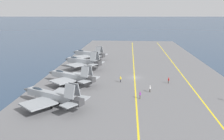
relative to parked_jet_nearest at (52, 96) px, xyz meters
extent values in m
plane|color=navy|center=(24.39, -18.19, -2.71)|extent=(2000.00, 2000.00, 0.00)
cube|color=slate|center=(24.39, -18.19, -2.51)|extent=(190.05, 55.96, 0.40)
cube|color=yellow|center=(24.39, -33.58, -2.31)|extent=(171.03, 2.61, 0.01)
cube|color=yellow|center=(24.39, -18.19, -2.31)|extent=(171.04, 0.36, 0.01)
cube|color=gray|center=(0.22, 0.44, 0.03)|extent=(7.07, 12.09, 1.55)
cone|color=#5B5E60|center=(3.52, 7.07, 0.03)|extent=(2.40, 2.81, 1.48)
cube|color=#38383A|center=(-3.16, -6.33, 0.03)|extent=(2.52, 2.65, 1.32)
ellipsoid|color=#232D38|center=(1.95, 3.91, 0.77)|extent=(2.15, 3.15, 0.85)
cube|color=gray|center=(-3.34, 1.74, -0.48)|extent=(8.12, 8.06, 0.28)
cube|color=gray|center=(3.40, -1.62, -0.48)|extent=(7.02, 6.67, 0.28)
cube|color=gray|center=(-3.27, -4.74, 2.27)|extent=(1.88, 2.56, 2.89)
cube|color=gray|center=(-1.81, -5.46, 2.27)|extent=(1.88, 2.56, 2.89)
cube|color=gray|center=(-4.87, -4.90, 0.03)|extent=(3.68, 3.60, 0.20)
cube|color=gray|center=(-0.98, -6.84, 0.03)|extent=(3.37, 3.11, 0.20)
cylinder|color=#B2B2B7|center=(2.33, 4.68, -1.53)|extent=(0.16, 0.16, 1.57)
cylinder|color=black|center=(2.33, 4.68, -2.01)|extent=(0.46, 0.64, 0.60)
cylinder|color=#B2B2B7|center=(-1.33, -0.23, -1.53)|extent=(0.16, 0.16, 1.57)
cylinder|color=black|center=(-1.33, -0.23, -2.01)|extent=(0.46, 0.64, 0.60)
cylinder|color=#B2B2B7|center=(0.62, -1.20, -1.53)|extent=(0.16, 0.16, 1.57)
cylinder|color=black|center=(0.62, -1.20, -2.01)|extent=(0.46, 0.64, 0.60)
cube|color=#93999E|center=(16.28, 0.20, -0.02)|extent=(7.03, 11.77, 1.57)
cone|color=#5B5E60|center=(19.55, 6.63, -0.02)|extent=(2.40, 2.77, 1.49)
cube|color=#38383A|center=(12.93, -6.37, -0.02)|extent=(2.52, 2.61, 1.34)
ellipsoid|color=#232D38|center=(17.99, 3.57, 0.73)|extent=(2.14, 3.08, 0.86)
cube|color=#93999E|center=(13.05, 1.38, -0.53)|extent=(7.49, 7.50, 0.28)
cube|color=#93999E|center=(19.13, -1.72, -0.53)|extent=(6.33, 6.41, 0.28)
cube|color=#93999E|center=(12.80, -4.80, 2.20)|extent=(1.86, 2.49, 2.83)
cube|color=#93999E|center=(14.27, -5.55, 2.20)|extent=(1.86, 2.49, 2.83)
cube|color=#93999E|center=(11.21, -4.93, -0.02)|extent=(3.65, 3.56, 0.20)
cube|color=#93999E|center=(15.11, -6.92, -0.02)|extent=(3.36, 3.06, 0.20)
cylinder|color=#B2B2B7|center=(18.37, 4.31, -1.56)|extent=(0.16, 0.16, 1.51)
cylinder|color=black|center=(18.37, 4.31, -2.01)|extent=(0.47, 0.63, 0.60)
cylinder|color=#B2B2B7|center=(14.73, -0.42, -1.56)|extent=(0.16, 0.16, 1.51)
cylinder|color=black|center=(14.73, -0.42, -2.01)|extent=(0.47, 0.63, 0.60)
cylinder|color=#B2B2B7|center=(16.69, -1.42, -1.56)|extent=(0.16, 0.16, 1.51)
cylinder|color=black|center=(16.69, -1.42, -2.01)|extent=(0.47, 0.63, 0.60)
cube|color=#93999E|center=(34.52, 0.44, 0.41)|extent=(7.05, 11.33, 1.82)
cone|color=#5B5E60|center=(37.67, 6.54, 0.41)|extent=(2.57, 2.78, 1.73)
cube|color=#38383A|center=(31.29, -5.80, 0.41)|extent=(2.74, 2.67, 1.55)
ellipsoid|color=#232D38|center=(36.17, 3.63, 1.28)|extent=(2.21, 3.01, 1.00)
cube|color=#93999E|center=(31.20, 1.70, -0.18)|extent=(7.30, 7.29, 0.28)
cube|color=#93999E|center=(37.47, -1.54, -0.18)|extent=(6.27, 6.18, 0.28)
cube|color=#93999E|center=(31.03, -4.23, 2.89)|extent=(1.87, 2.42, 3.09)
cube|color=#93999E|center=(32.73, -5.11, 2.89)|extent=(1.87, 2.42, 3.09)
cube|color=#93999E|center=(29.46, -4.32, 0.41)|extent=(3.58, 3.48, 0.20)
cube|color=#93999E|center=(33.57, -6.44, 0.41)|extent=(3.34, 2.97, 0.20)
cylinder|color=#B2B2B7|center=(36.54, 4.34, -1.41)|extent=(0.16, 0.16, 1.81)
cylinder|color=black|center=(36.54, 4.34, -2.01)|extent=(0.47, 0.63, 0.60)
cylinder|color=#B2B2B7|center=(32.84, -0.04, -1.41)|extent=(0.16, 0.16, 1.81)
cylinder|color=black|center=(32.84, -0.04, -2.01)|extent=(0.47, 0.63, 0.60)
cylinder|color=#B2B2B7|center=(35.10, -1.21, -1.41)|extent=(0.16, 0.16, 1.81)
cylinder|color=black|center=(35.10, -1.21, -2.01)|extent=(0.47, 0.63, 0.60)
cube|color=#93999E|center=(51.15, 1.17, 0.26)|extent=(7.40, 11.70, 1.76)
cone|color=#5B5E60|center=(54.55, 7.49, 0.26)|extent=(2.58, 2.85, 1.67)
cube|color=#38383A|center=(47.67, -5.29, 0.26)|extent=(2.73, 2.72, 1.49)
ellipsoid|color=#232D38|center=(52.93, 4.48, 1.09)|extent=(2.28, 3.10, 0.97)
cube|color=#93999E|center=(47.65, 2.59, -0.32)|extent=(7.84, 7.81, 0.28)
cube|color=#93999E|center=(54.25, -0.97, -0.32)|extent=(6.88, 6.59, 0.28)
cube|color=#93999E|center=(47.49, -3.67, 2.53)|extent=(1.87, 2.47, 2.76)
cube|color=#93999E|center=(49.11, -4.55, 2.53)|extent=(1.87, 2.47, 2.76)
cube|color=#93999E|center=(45.90, -3.76, 0.26)|extent=(3.64, 3.57, 0.20)
cube|color=#93999E|center=(49.91, -5.93, 0.26)|extent=(3.39, 3.10, 0.20)
cylinder|color=#B2B2B7|center=(53.33, 5.21, -1.47)|extent=(0.16, 0.16, 1.69)
cylinder|color=black|center=(53.33, 5.21, -2.01)|extent=(0.48, 0.63, 0.60)
cylinder|color=#B2B2B7|center=(49.47, 0.66, -1.47)|extent=(0.16, 0.16, 1.69)
cylinder|color=black|center=(49.47, 0.66, -2.01)|extent=(0.48, 0.63, 0.60)
cylinder|color=#B2B2B7|center=(51.64, -0.51, -1.47)|extent=(0.16, 0.16, 1.69)
cylinder|color=black|center=(51.64, -0.51, -2.01)|extent=(0.48, 0.63, 0.60)
cylinder|color=#383328|center=(18.76, -27.74, -1.90)|extent=(0.24, 0.24, 0.83)
cube|color=red|center=(18.76, -27.74, -1.18)|extent=(0.40, 0.46, 0.60)
sphere|color=#9E7051|center=(18.76, -27.74, -0.75)|extent=(0.22, 0.22, 0.22)
sphere|color=red|center=(18.76, -27.74, -0.69)|extent=(0.24, 0.24, 0.24)
cylinder|color=#232328|center=(18.78, -14.05, -1.85)|extent=(0.24, 0.24, 0.92)
cube|color=yellow|center=(18.78, -14.05, -1.10)|extent=(0.45, 0.45, 0.59)
sphere|color=beige|center=(18.78, -14.05, -0.67)|extent=(0.22, 0.22, 0.22)
sphere|color=yellow|center=(18.78, -14.05, -0.61)|extent=(0.24, 0.24, 0.24)
cylinder|color=#4C473D|center=(5.83, -19.14, -1.87)|extent=(0.24, 0.24, 0.90)
cube|color=purple|center=(5.83, -19.14, -1.12)|extent=(0.33, 0.42, 0.59)
sphere|color=#9E7051|center=(5.83, -19.14, -0.70)|extent=(0.22, 0.22, 0.22)
sphere|color=purple|center=(5.83, -19.14, -0.64)|extent=(0.24, 0.24, 0.24)
cylinder|color=#383328|center=(10.79, -21.83, -1.89)|extent=(0.24, 0.24, 0.86)
cube|color=white|center=(10.79, -21.83, -1.17)|extent=(0.44, 0.35, 0.58)
sphere|color=tan|center=(10.79, -21.83, -0.75)|extent=(0.22, 0.22, 0.22)
sphere|color=white|center=(10.79, -21.83, -0.69)|extent=(0.24, 0.24, 0.24)
camera|label=1|loc=(-46.95, -16.46, 17.57)|focal=38.00mm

